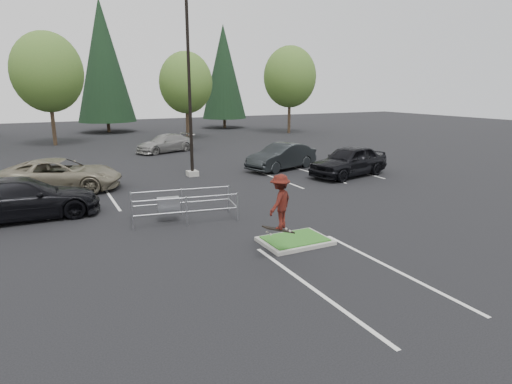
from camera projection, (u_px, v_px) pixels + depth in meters
name	position (u px, v px, depth m)	size (l,w,h in m)	color
ground	(295.00, 243.00, 14.09)	(120.00, 120.00, 0.00)	black
grass_median	(295.00, 240.00, 14.07)	(2.20, 1.60, 0.16)	gray
stall_lines	(196.00, 204.00, 18.72)	(22.62, 17.60, 0.01)	silver
light_pole	(190.00, 95.00, 23.63)	(0.70, 0.60, 10.12)	gray
decid_b	(48.00, 75.00, 36.51)	(5.89, 5.89, 9.64)	#38281C
decid_c	(186.00, 85.00, 41.33)	(5.12, 5.12, 8.38)	#38281C
decid_d	(290.00, 79.00, 46.86)	(5.76, 5.76, 9.43)	#38281C
conif_b	(103.00, 61.00, 47.35)	(6.38, 6.38, 14.50)	#38281C
conif_c	(224.00, 72.00, 52.84)	(5.50, 5.50, 12.50)	#38281C
cart_corral	(172.00, 204.00, 16.17)	(4.07, 2.02, 1.11)	#989AA0
skateboarder	(279.00, 202.00, 12.27)	(1.19, 1.08, 1.83)	black
car_l_tan	(59.00, 175.00, 21.03)	(2.64, 5.72, 1.59)	gray
car_l_black	(22.00, 199.00, 16.47)	(2.27, 5.58, 1.62)	black
car_r_charc	(282.00, 157.00, 26.56)	(1.69, 4.86, 1.60)	black
car_r_black	(350.00, 161.00, 24.54)	(2.07, 5.15, 1.76)	black
car_far_silver	(166.00, 143.00, 33.75)	(1.95, 4.80, 1.39)	gray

